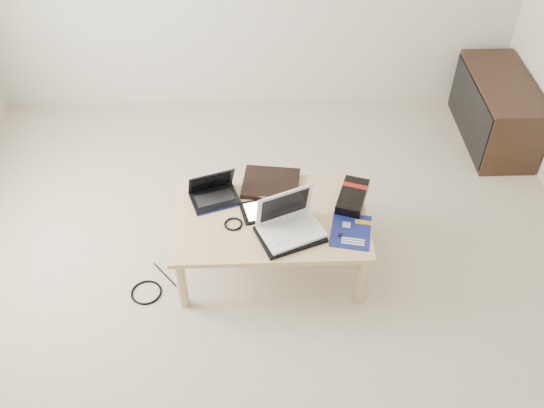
{
  "coord_description": "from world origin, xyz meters",
  "views": [
    {
      "loc": [
        0.01,
        -2.19,
        2.81
      ],
      "look_at": [
        0.09,
        0.25,
        0.49
      ],
      "focal_mm": 40.0,
      "sensor_mm": 36.0,
      "label": 1
    }
  ],
  "objects_px": {
    "netbook": "(214,193)",
    "white_laptop": "(289,222)",
    "coffee_table": "(270,222)",
    "media_cabinet": "(495,110)",
    "gpu_box": "(352,197)"
  },
  "relations": [
    {
      "from": "coffee_table",
      "to": "white_laptop",
      "type": "distance_m",
      "value": 0.2
    },
    {
      "from": "media_cabinet",
      "to": "white_laptop",
      "type": "xyz_separation_m",
      "value": [
        -1.59,
        -1.32,
        0.22
      ]
    },
    {
      "from": "netbook",
      "to": "gpu_box",
      "type": "height_order",
      "value": "netbook"
    },
    {
      "from": "netbook",
      "to": "white_laptop",
      "type": "bearing_deg",
      "value": -33.73
    },
    {
      "from": "white_laptop",
      "to": "gpu_box",
      "type": "distance_m",
      "value": 0.45
    },
    {
      "from": "gpu_box",
      "to": "coffee_table",
      "type": "bearing_deg",
      "value": -166.86
    },
    {
      "from": "media_cabinet",
      "to": "gpu_box",
      "type": "height_order",
      "value": "media_cabinet"
    },
    {
      "from": "coffee_table",
      "to": "white_laptop",
      "type": "bearing_deg",
      "value": -50.33
    },
    {
      "from": "media_cabinet",
      "to": "gpu_box",
      "type": "relative_size",
      "value": 2.81
    },
    {
      "from": "netbook",
      "to": "gpu_box",
      "type": "xyz_separation_m",
      "value": [
        0.8,
        -0.05,
        -0.01
      ]
    },
    {
      "from": "netbook",
      "to": "coffee_table",
      "type": "bearing_deg",
      "value": -26.59
    },
    {
      "from": "coffee_table",
      "to": "white_laptop",
      "type": "xyz_separation_m",
      "value": [
        0.1,
        -0.12,
        0.12
      ]
    },
    {
      "from": "coffee_table",
      "to": "white_laptop",
      "type": "height_order",
      "value": "white_laptop"
    },
    {
      "from": "netbook",
      "to": "white_laptop",
      "type": "xyz_separation_m",
      "value": [
        0.42,
        -0.28,
        0.03
      ]
    },
    {
      "from": "media_cabinet",
      "to": "white_laptop",
      "type": "distance_m",
      "value": 2.08
    }
  ]
}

